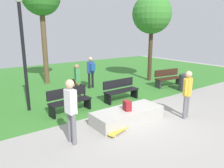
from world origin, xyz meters
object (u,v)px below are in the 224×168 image
skater_watching (71,107)px  trash_bin (185,83)px  skateboard_by_ledge (119,131)px  tree_tall_oak (152,14)px  concrete_ledge (128,115)px  park_bench_center_lawn (69,100)px  skater_performing_trick (187,91)px  park_bench_far_right (168,78)px  pedestrian_with_backpack (91,70)px  lamp_post (23,43)px  backpack_on_ledge (127,106)px  cyclist_on_bicycle (77,83)px  park_bench_near_path (121,90)px

skater_watching → trash_bin: 7.09m
skateboard_by_ledge → tree_tall_oak: size_ratio=0.16×
concrete_ledge → skateboard_by_ledge: concrete_ledge is taller
park_bench_center_lawn → trash_bin: size_ratio=1.96×
skater_performing_trick → park_bench_far_right: (2.98, 3.27, -0.49)m
pedestrian_with_backpack → lamp_post: bearing=-158.4°
backpack_on_ledge → cyclist_on_bicycle: cyclist_on_bicycle is taller
backpack_on_ledge → park_bench_center_lawn: (-1.12, 1.97, -0.10)m
lamp_post → cyclist_on_bicycle: lamp_post is taller
cyclist_on_bicycle → pedestrian_with_backpack: bearing=34.4°
park_bench_near_path → trash_bin: (3.58, -0.67, -0.07)m
park_bench_far_right → pedestrian_with_backpack: 4.18m
concrete_ledge → skater_performing_trick: skater_performing_trick is taller
concrete_ledge → park_bench_far_right: size_ratio=1.49×
pedestrian_with_backpack → concrete_ledge: bearing=-105.6°
skater_watching → park_bench_center_lawn: size_ratio=1.08×
skateboard_by_ledge → backpack_on_ledge: bearing=32.4°
park_bench_center_lawn → tree_tall_oak: tree_tall_oak is taller
park_bench_far_right → tree_tall_oak: (0.26, 1.64, 3.37)m
trash_bin → skater_watching: bearing=-168.2°
lamp_post → trash_bin: (7.15, -1.78, -2.12)m
park_bench_near_path → trash_bin: size_ratio=1.93×
backpack_on_ledge → tree_tall_oak: tree_tall_oak is taller
pedestrian_with_backpack → park_bench_far_right: bearing=-30.8°
backpack_on_ledge → park_bench_near_path: size_ratio=0.20×
backpack_on_ledge → skateboard_by_ledge: size_ratio=0.39×
skateboard_by_ledge → park_bench_far_right: bearing=26.8°
skater_performing_trick → skateboard_by_ledge: size_ratio=2.01×
skater_watching → concrete_ledge: bearing=6.0°
backpack_on_ledge → pedestrian_with_backpack: bearing=176.6°
skater_watching → trash_bin: bearing=11.8°
skateboard_by_ledge → cyclist_on_bicycle: size_ratio=0.45×
skateboard_by_ledge → park_bench_near_path: park_bench_near_path is taller
park_bench_near_path → pedestrian_with_backpack: pedestrian_with_backpack is taller
park_bench_near_path → tree_tall_oak: tree_tall_oak is taller
skater_performing_trick → tree_tall_oak: size_ratio=0.33×
skater_watching → park_bench_near_path: bearing=32.4°
backpack_on_ledge → concrete_ledge: bearing=142.6°
backpack_on_ledge → trash_bin: 5.04m
skateboard_by_ledge → cyclist_on_bicycle: 4.20m
park_bench_far_right → skater_watching: bearing=-160.0°
skater_performing_trick → pedestrian_with_backpack: (-0.58, 5.39, 0.02)m
pedestrian_with_backpack → tree_tall_oak: bearing=-7.2°
skater_watching → backpack_on_ledge: bearing=4.3°
skater_performing_trick → park_bench_far_right: 4.45m
concrete_ledge → cyclist_on_bicycle: 3.61m
trash_bin → skater_performing_trick: bearing=-143.6°
tree_tall_oak → cyclist_on_bicycle: tree_tall_oak is taller
lamp_post → cyclist_on_bicycle: (2.37, 0.58, -1.90)m
backpack_on_ledge → park_bench_near_path: bearing=160.0°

